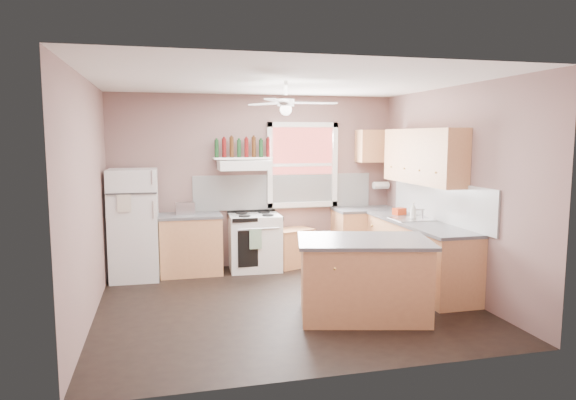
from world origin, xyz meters
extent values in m
plane|color=black|center=(0.00, 0.00, 0.00)|extent=(4.50, 4.50, 0.00)
plane|color=white|center=(0.00, 0.00, 2.70)|extent=(4.50, 4.50, 0.00)
cube|color=#795B56|center=(0.00, 2.02, 1.35)|extent=(4.50, 0.05, 2.70)
cube|color=#795B56|center=(2.27, 0.00, 1.35)|extent=(0.05, 4.00, 2.70)
cube|color=#795B56|center=(-2.27, 0.00, 1.35)|extent=(0.05, 4.00, 2.70)
cube|color=white|center=(0.45, 1.99, 1.18)|extent=(2.90, 0.03, 0.55)
cube|color=white|center=(2.23, 0.30, 1.18)|extent=(0.03, 2.60, 0.55)
cube|color=maroon|center=(0.75, 1.98, 1.60)|extent=(1.00, 0.02, 1.20)
cube|color=white|center=(0.75, 1.96, 1.60)|extent=(1.16, 0.07, 1.36)
cube|color=white|center=(-1.86, 1.60, 0.80)|extent=(0.69, 0.67, 1.59)
cube|color=#BB7B4D|center=(-1.06, 1.70, 0.43)|extent=(0.90, 0.60, 0.86)
cube|color=#4B4B4D|center=(-1.06, 1.70, 0.88)|extent=(0.92, 0.62, 0.04)
cube|color=silver|center=(-1.13, 1.73, 0.99)|extent=(0.28, 0.16, 0.18)
cube|color=white|center=(-0.08, 1.70, 0.43)|extent=(0.81, 0.68, 0.86)
cube|color=white|center=(-0.23, 1.75, 1.62)|extent=(0.78, 0.50, 0.14)
cube|color=white|center=(-0.23, 1.87, 1.72)|extent=(0.90, 0.26, 0.03)
cube|color=#BB7B4D|center=(0.54, 1.75, 0.30)|extent=(0.71, 0.59, 0.60)
cube|color=#BB7B4D|center=(1.75, 1.70, 0.43)|extent=(1.00, 0.60, 0.86)
cube|color=#BB7B4D|center=(1.95, 0.30, 0.43)|extent=(0.60, 2.20, 0.86)
cube|color=#4B4B4D|center=(1.75, 1.70, 0.88)|extent=(1.02, 0.62, 0.04)
cube|color=#4B4B4D|center=(1.94, 0.30, 0.88)|extent=(0.62, 2.22, 0.04)
cube|color=silver|center=(1.94, 0.50, 0.90)|extent=(0.55, 0.45, 0.03)
cylinder|color=silver|center=(2.10, 0.50, 0.97)|extent=(0.03, 0.03, 0.14)
cube|color=#BB7B4D|center=(2.08, 0.50, 1.78)|extent=(0.33, 1.80, 0.76)
cube|color=#BB7B4D|center=(1.95, 1.83, 1.90)|extent=(0.60, 0.33, 0.52)
cylinder|color=white|center=(2.07, 1.86, 1.25)|extent=(0.26, 0.12, 0.12)
cube|color=#BB7B4D|center=(0.75, -0.66, 0.43)|extent=(1.57, 1.20, 0.86)
cube|color=#4B4B4D|center=(0.75, -0.66, 0.88)|extent=(1.67, 1.30, 0.04)
cylinder|color=white|center=(0.00, 0.00, 2.45)|extent=(0.20, 0.20, 0.08)
imported|color=silver|center=(1.96, 0.51, 1.02)|extent=(0.13, 0.13, 0.23)
cube|color=red|center=(1.96, 0.93, 0.95)|extent=(0.21, 0.17, 0.10)
cylinder|color=#143819|center=(-0.63, 1.87, 1.87)|extent=(0.06, 0.06, 0.27)
cylinder|color=#590F0F|center=(-0.52, 1.87, 1.88)|extent=(0.06, 0.06, 0.29)
cylinder|color=#3F230F|center=(-0.40, 1.87, 1.89)|extent=(0.06, 0.06, 0.31)
cylinder|color=#143819|center=(-0.29, 1.87, 1.87)|extent=(0.06, 0.06, 0.27)
cylinder|color=#590F0F|center=(-0.17, 1.87, 1.88)|extent=(0.06, 0.06, 0.29)
cylinder|color=#3F230F|center=(-0.06, 1.87, 1.89)|extent=(0.06, 0.06, 0.31)
cylinder|color=#143819|center=(0.06, 1.87, 1.87)|extent=(0.06, 0.06, 0.27)
cylinder|color=#590F0F|center=(0.17, 1.87, 1.88)|extent=(0.06, 0.06, 0.29)
camera|label=1|loc=(-1.45, -5.98, 2.05)|focal=32.00mm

